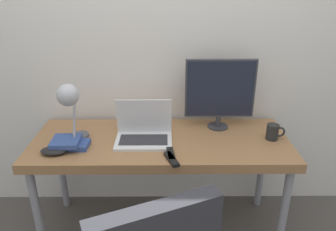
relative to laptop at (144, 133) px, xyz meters
The scene contains 10 objects.
wall_back 0.66m from the laptop, 74.71° to the left, with size 8.00×0.05×2.60m.
desk 0.16m from the laptop, ahead, with size 1.66×0.64×0.73m.
laptop is the anchor object (origin of this frame).
monitor 0.58m from the laptop, 20.88° to the left, with size 0.47×0.14×0.48m.
desk_lamp 0.50m from the laptop, 169.06° to the right, with size 0.13×0.28×0.41m.
book_stack 0.47m from the laptop, 167.76° to the right, with size 0.23×0.17×0.06m.
tv_remote 0.31m from the laptop, 56.07° to the right, with size 0.09×0.16×0.02m.
media_remote 0.27m from the laptop, 49.98° to the right, with size 0.06×0.15×0.02m.
mug 0.83m from the laptop, ahead, with size 0.12×0.08×0.10m.
game_controller 0.55m from the laptop, 161.76° to the right, with size 0.16×0.10×0.04m.
Camera 1 is at (0.03, -1.57, 1.71)m, focal length 35.00 mm.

